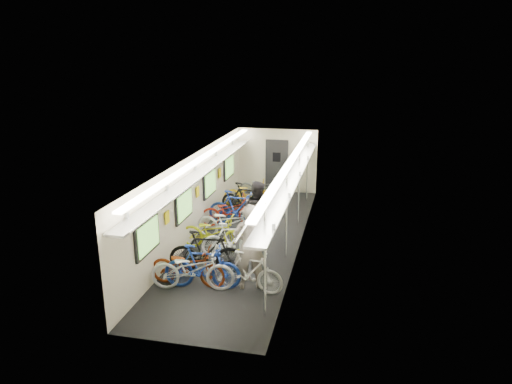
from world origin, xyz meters
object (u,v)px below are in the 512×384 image
at_px(passenger_mid, 257,212).
at_px(backpack, 251,223).
at_px(bicycle_1, 202,267).
at_px(bicycle_0, 193,269).
at_px(passenger_near, 249,247).

distance_m(passenger_mid, backpack, 1.93).
bearing_deg(passenger_mid, bicycle_1, 106.70).
bearing_deg(bicycle_0, passenger_near, -82.10).
relative_size(bicycle_0, passenger_mid, 1.05).
distance_m(passenger_near, passenger_mid, 2.58).
relative_size(bicycle_1, passenger_mid, 0.98).
distance_m(bicycle_0, bicycle_1, 0.22).
distance_m(bicycle_0, passenger_mid, 3.06).
bearing_deg(passenger_near, bicycle_1, -3.86).
relative_size(bicycle_0, bicycle_1, 1.07).
bearing_deg(bicycle_0, passenger_mid, -24.90).
bearing_deg(passenger_mid, passenger_near, 127.65).
relative_size(bicycle_1, backpack, 4.55).
xyz_separation_m(bicycle_1, passenger_near, (1.01, 0.27, 0.46)).
relative_size(bicycle_1, passenger_near, 0.88).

